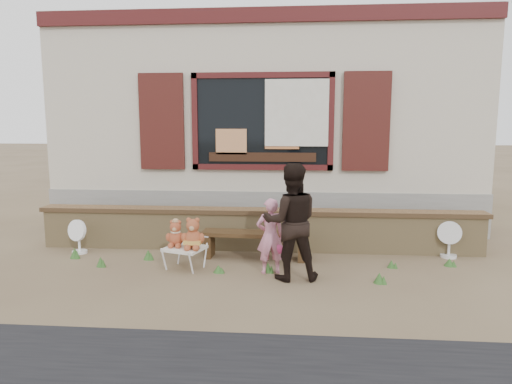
# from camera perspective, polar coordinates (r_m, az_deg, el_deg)

# --- Properties ---
(ground) EXTENTS (80.00, 80.00, 0.00)m
(ground) POSITION_cam_1_polar(r_m,az_deg,el_deg) (6.48, -0.44, -9.57)
(ground) COLOR brown
(ground) RESTS_ON ground
(shopfront) EXTENTS (8.04, 5.13, 4.00)m
(shopfront) POSITION_cam_1_polar(r_m,az_deg,el_deg) (10.64, 1.73, 8.42)
(shopfront) COLOR #AC9E8B
(shopfront) RESTS_ON ground
(brick_wall) EXTENTS (7.10, 0.36, 0.67)m
(brick_wall) POSITION_cam_1_polar(r_m,az_deg,el_deg) (7.35, 0.26, -4.63)
(brick_wall) COLOR tan
(brick_wall) RESTS_ON ground
(bench) EXTENTS (1.62, 0.43, 0.41)m
(bench) POSITION_cam_1_polar(r_m,az_deg,el_deg) (6.87, -0.12, -5.91)
(bench) COLOR #382613
(bench) RESTS_ON ground
(folding_chair) EXTENTS (0.62, 0.58, 0.31)m
(folding_chair) POSITION_cam_1_polar(r_m,az_deg,el_deg) (6.48, -8.89, -7.06)
(folding_chair) COLOR silver
(folding_chair) RESTS_ON ground
(teddy_bear_left) EXTENTS (0.34, 0.31, 0.38)m
(teddy_bear_left) POSITION_cam_1_polar(r_m,az_deg,el_deg) (6.50, -9.99, -5.05)
(teddy_bear_left) COLOR brown
(teddy_bear_left) RESTS_ON folding_chair
(teddy_bear_right) EXTENTS (0.39, 0.36, 0.44)m
(teddy_bear_right) POSITION_cam_1_polar(r_m,az_deg,el_deg) (6.35, -7.86, -5.05)
(teddy_bear_right) COLOR brown
(teddy_bear_right) RESTS_ON folding_chair
(child) EXTENTS (0.43, 0.33, 1.03)m
(child) POSITION_cam_1_polar(r_m,az_deg,el_deg) (6.17, 1.78, -5.51)
(child) COLOR pink
(child) RESTS_ON ground
(adult) EXTENTS (0.80, 0.66, 1.52)m
(adult) POSITION_cam_1_polar(r_m,az_deg,el_deg) (5.91, 4.39, -3.73)
(adult) COLOR black
(adult) RESTS_ON ground
(fan_left) EXTENTS (0.35, 0.23, 0.54)m
(fan_left) POSITION_cam_1_polar(r_m,az_deg,el_deg) (7.67, -21.27, -5.18)
(fan_left) COLOR white
(fan_left) RESTS_ON ground
(fan_right) EXTENTS (0.36, 0.24, 0.57)m
(fan_right) POSITION_cam_1_polar(r_m,az_deg,el_deg) (7.53, 23.02, -5.45)
(fan_right) COLOR silver
(fan_right) RESTS_ON ground
(grass_tufts) EXTENTS (5.67, 0.95, 0.16)m
(grass_tufts) POSITION_cam_1_polar(r_m,az_deg,el_deg) (6.53, -2.61, -8.80)
(grass_tufts) COLOR #325E25
(grass_tufts) RESTS_ON ground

